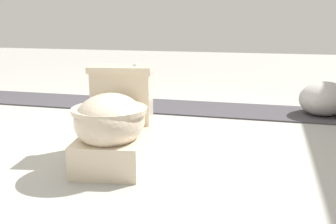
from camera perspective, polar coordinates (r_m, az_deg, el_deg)
The scene contains 4 objects.
ground_plane at distance 2.46m, azimuth -9.38°, elevation -5.07°, with size 14.00×14.00×0.00m, color #A8A59E.
gravel_strip at distance 3.42m, azimuth 6.35°, elevation 0.43°, with size 0.56×8.00×0.01m, color #423F44.
toilet at distance 2.15m, azimuth -7.79°, elevation -1.62°, with size 0.68×0.46×0.52m.
boulder_far at distance 3.43m, azimuth 21.76°, elevation 1.81°, with size 0.46×0.38×0.28m, color #B7B2AD.
Camera 1 is at (2.13, 0.96, 0.78)m, focal length 42.00 mm.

